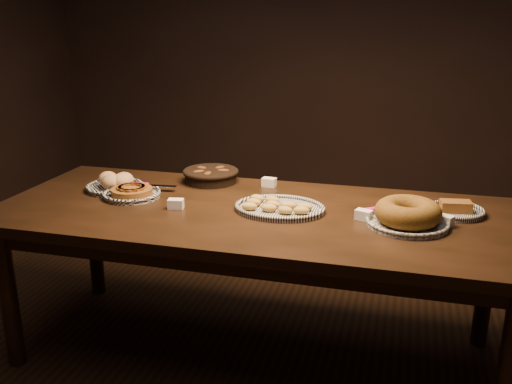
% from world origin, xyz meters
% --- Properties ---
extents(ground, '(5.00, 5.00, 0.00)m').
position_xyz_m(ground, '(0.00, 0.00, 0.00)').
color(ground, black).
rests_on(ground, ground).
extents(buffet_table, '(2.40, 1.00, 0.75)m').
position_xyz_m(buffet_table, '(0.00, 0.00, 0.68)').
color(buffet_table, black).
rests_on(buffet_table, ground).
extents(apple_tart_plate, '(0.32, 0.29, 0.05)m').
position_xyz_m(apple_tart_plate, '(-0.63, 0.03, 0.77)').
color(apple_tart_plate, white).
rests_on(apple_tart_plate, buffet_table).
extents(madeleine_platter, '(0.41, 0.33, 0.05)m').
position_xyz_m(madeleine_platter, '(0.11, 0.02, 0.77)').
color(madeleine_platter, black).
rests_on(madeleine_platter, buffet_table).
extents(bundt_cake_plate, '(0.38, 0.39, 0.11)m').
position_xyz_m(bundt_cake_plate, '(0.68, -0.03, 0.80)').
color(bundt_cake_plate, black).
rests_on(bundt_cake_plate, buffet_table).
extents(croissant_basket, '(0.33, 0.33, 0.07)m').
position_xyz_m(croissant_basket, '(-0.35, 0.38, 0.79)').
color(croissant_basket, black).
rests_on(croissant_basket, buffet_table).
extents(bread_roll_plate, '(0.29, 0.29, 0.09)m').
position_xyz_m(bread_roll_plate, '(-0.76, 0.12, 0.79)').
color(bread_roll_plate, white).
rests_on(bread_roll_plate, buffet_table).
extents(loaf_plate, '(0.26, 0.26, 0.06)m').
position_xyz_m(loaf_plate, '(0.88, 0.18, 0.77)').
color(loaf_plate, black).
rests_on(loaf_plate, buffet_table).
extents(tent_cards, '(1.63, 0.51, 0.04)m').
position_xyz_m(tent_cards, '(0.05, 0.08, 0.77)').
color(tent_cards, white).
rests_on(tent_cards, buffet_table).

